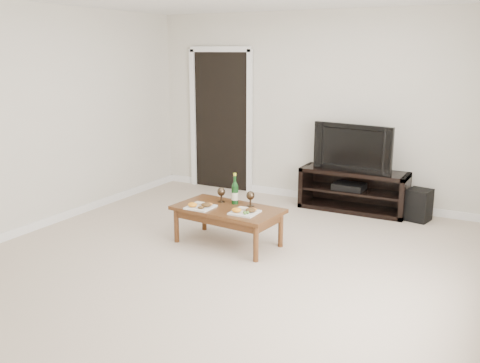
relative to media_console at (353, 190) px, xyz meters
name	(u,v)px	position (x,y,z in m)	size (l,w,h in m)	color
floor	(220,267)	(-0.60, -2.50, -0.28)	(5.50, 5.50, 0.00)	beige
back_wall	(320,108)	(-0.60, 0.27, 1.02)	(5.00, 0.04, 2.60)	beige
doorway	(221,122)	(-2.15, 0.24, 0.75)	(0.90, 0.02, 2.05)	black
media_console	(353,190)	(0.00, 0.00, 0.00)	(1.39, 0.45, 0.55)	black
television	(356,147)	(0.00, 0.00, 0.58)	(1.07, 0.14, 0.62)	black
av_receiver	(349,186)	(-0.06, -0.01, 0.05)	(0.40, 0.30, 0.08)	black
subwoofer	(419,205)	(0.85, -0.04, -0.07)	(0.27, 0.27, 0.40)	black
coffee_table	(228,226)	(-0.84, -1.90, -0.07)	(1.15, 0.63, 0.42)	#553117
plate_left	(200,205)	(-1.09, -2.05, 0.18)	(0.27, 0.27, 0.07)	white
plate_right	(245,210)	(-0.58, -2.00, 0.18)	(0.27, 0.27, 0.07)	white
wine_bottle	(235,188)	(-0.84, -1.73, 0.32)	(0.07, 0.07, 0.35)	#0E3412
goblet_left	(221,195)	(-1.01, -1.74, 0.23)	(0.09, 0.09, 0.17)	#3B2E20
goblet_right	(250,199)	(-0.65, -1.73, 0.23)	(0.09, 0.09, 0.17)	#3B2E20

